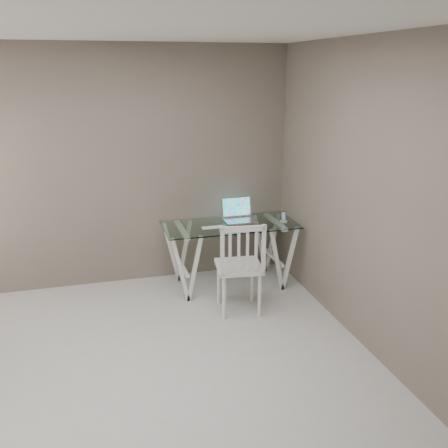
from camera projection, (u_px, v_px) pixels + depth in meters
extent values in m
plane|color=#ABA9A4|center=(147.00, 392.00, 3.91)|extent=(4.50, 4.50, 0.00)
cube|color=white|center=(127.00, 23.00, 3.10)|extent=(4.00, 4.50, 0.02)
cube|color=#655A4F|center=(116.00, 169.00, 5.57)|extent=(4.00, 0.02, 2.70)
cube|color=#655A4F|center=(388.00, 208.00, 4.02)|extent=(0.02, 4.50, 2.70)
cube|color=silver|center=(230.00, 225.00, 5.63)|extent=(1.50, 0.70, 0.01)
cube|color=silver|center=(183.00, 260.00, 5.60)|extent=(0.24, 0.62, 0.72)
cube|color=silver|center=(274.00, 251.00, 5.88)|extent=(0.24, 0.62, 0.72)
cube|color=silver|center=(239.00, 266.00, 5.11)|extent=(0.50, 0.50, 0.04)
cylinder|color=silver|center=(224.00, 298.00, 4.99)|extent=(0.04, 0.04, 0.46)
cylinder|color=silver|center=(260.00, 295.00, 5.04)|extent=(0.04, 0.04, 0.46)
cylinder|color=silver|center=(219.00, 283.00, 5.34)|extent=(0.04, 0.04, 0.46)
cylinder|color=silver|center=(252.00, 281.00, 5.39)|extent=(0.04, 0.04, 0.46)
cube|color=silver|center=(243.00, 250.00, 4.84)|extent=(0.45, 0.09, 0.51)
cube|color=#B9B9BD|center=(240.00, 221.00, 5.73)|extent=(0.36, 0.25, 0.02)
cube|color=#19D899|center=(236.00, 207.00, 5.83)|extent=(0.36, 0.06, 0.24)
cube|color=silver|center=(213.00, 228.00, 5.49)|extent=(0.26, 0.11, 0.01)
ellipsoid|color=white|center=(226.00, 228.00, 5.43)|extent=(0.12, 0.07, 0.04)
cube|color=white|center=(283.00, 221.00, 5.72)|extent=(0.06, 0.06, 0.01)
cube|color=black|center=(283.00, 216.00, 5.71)|extent=(0.05, 0.03, 0.10)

